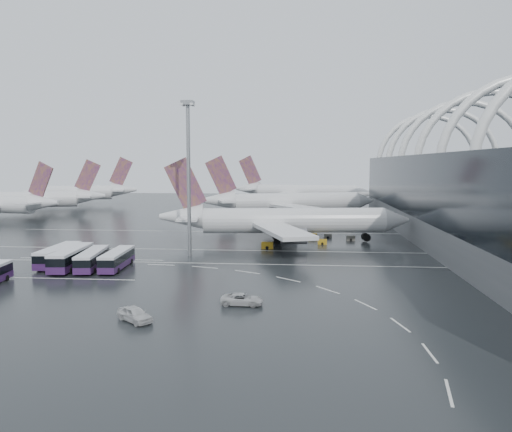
# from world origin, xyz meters

# --- Properties ---
(ground) EXTENTS (420.00, 420.00, 0.00)m
(ground) POSITION_xyz_m (0.00, 0.00, 0.00)
(ground) COLOR black
(ground) RESTS_ON ground
(lane_marking_near) EXTENTS (120.00, 0.25, 0.01)m
(lane_marking_near) POSITION_xyz_m (0.00, -2.00, 0.01)
(lane_marking_near) COLOR white
(lane_marking_near) RESTS_ON ground
(lane_marking_mid) EXTENTS (120.00, 0.25, 0.01)m
(lane_marking_mid) POSITION_xyz_m (0.00, 12.00, 0.01)
(lane_marking_mid) COLOR white
(lane_marking_mid) RESTS_ON ground
(lane_marking_far) EXTENTS (120.00, 0.25, 0.01)m
(lane_marking_far) POSITION_xyz_m (0.00, 40.00, 0.01)
(lane_marking_far) COLOR white
(lane_marking_far) RESTS_ON ground
(bus_bay_line_south) EXTENTS (28.00, 0.25, 0.01)m
(bus_bay_line_south) POSITION_xyz_m (-24.00, -16.00, 0.01)
(bus_bay_line_south) COLOR white
(bus_bay_line_south) RESTS_ON ground
(bus_bay_line_north) EXTENTS (28.00, 0.25, 0.01)m
(bus_bay_line_north) POSITION_xyz_m (-24.00, 0.00, 0.01)
(bus_bay_line_north) COLOR white
(bus_bay_line_north) RESTS_ON ground
(airliner_main) EXTENTS (57.47, 50.03, 19.46)m
(airliner_main) POSITION_xyz_m (11.12, 23.51, 4.87)
(airliner_main) COLOR silver
(airliner_main) RESTS_ON ground
(airliner_gate_b) EXTENTS (57.90, 51.44, 20.62)m
(airliner_gate_b) POSITION_xyz_m (11.25, 74.26, 5.16)
(airliner_gate_b) COLOR silver
(airliner_gate_b) RESTS_ON ground
(airliner_gate_c) EXTENTS (60.63, 55.03, 21.73)m
(airliner_gate_c) POSITION_xyz_m (14.67, 129.59, 5.43)
(airliner_gate_c) COLOR silver
(airliner_gate_c) RESTS_ON ground
(jet_remote_west) EXTENTS (43.12, 34.84, 18.76)m
(jet_remote_west) POSITION_xyz_m (-80.52, 62.22, 4.84)
(jet_remote_west) COLOR silver
(jet_remote_west) RESTS_ON ground
(jet_remote_mid) EXTENTS (44.26, 36.01, 19.66)m
(jet_remote_mid) POSITION_xyz_m (-77.78, 83.32, 5.07)
(jet_remote_mid) COLOR silver
(jet_remote_mid) RESTS_ON ground
(jet_remote_far) EXTENTS (47.88, 38.87, 21.05)m
(jet_remote_far) POSITION_xyz_m (-79.37, 119.08, 5.43)
(jet_remote_far) COLOR silver
(jet_remote_far) RESTS_ON ground
(bus_row_near_a) EXTENTS (3.57, 13.49, 3.30)m
(bus_row_near_a) POSITION_xyz_m (-27.33, -5.90, 1.81)
(bus_row_near_a) COLOR #341645
(bus_row_near_a) RESTS_ON ground
(bus_row_near_b) EXTENTS (4.28, 14.17, 3.44)m
(bus_row_near_b) POSITION_xyz_m (-23.82, -8.26, 1.89)
(bus_row_near_b) COLOR #341645
(bus_row_near_b) RESTS_ON ground
(bus_row_near_c) EXTENTS (4.59, 12.94, 3.12)m
(bus_row_near_c) POSITION_xyz_m (-20.02, -8.40, 1.71)
(bus_row_near_c) COLOR #341645
(bus_row_near_c) RESTS_ON ground
(bus_row_near_d) EXTENTS (3.63, 12.62, 3.07)m
(bus_row_near_d) POSITION_xyz_m (-15.82, -7.90, 1.69)
(bus_row_near_d) COLOR #341645
(bus_row_near_d) RESTS_ON ground
(van_curve_a) EXTENTS (5.47, 2.62, 1.50)m
(van_curve_a) POSITION_xyz_m (8.22, -28.10, 0.75)
(van_curve_a) COLOR silver
(van_curve_a) RESTS_ON ground
(van_curve_b) EXTENTS (5.25, 4.84, 1.74)m
(van_curve_b) POSITION_xyz_m (-3.20, -35.84, 0.87)
(van_curve_b) COLOR silver
(van_curve_b) RESTS_ON ground
(floodlight_mast) EXTENTS (2.29, 2.29, 29.87)m
(floodlight_mast) POSITION_xyz_m (-6.01, 4.88, 18.79)
(floodlight_mast) COLOR gray
(floodlight_mast) RESTS_ON ground
(gse_cart_belly_a) EXTENTS (2.04, 1.21, 1.11)m
(gse_cart_belly_a) POSITION_xyz_m (20.43, 21.53, 0.56)
(gse_cart_belly_a) COLOR #B48618
(gse_cart_belly_a) RESTS_ON ground
(gse_cart_belly_b) EXTENTS (1.88, 1.11, 1.03)m
(gse_cart_belly_b) POSITION_xyz_m (22.18, 31.31, 0.51)
(gse_cart_belly_b) COLOR slate
(gse_cart_belly_b) RESTS_ON ground
(gse_cart_belly_c) EXTENTS (2.47, 1.46, 1.35)m
(gse_cart_belly_c) POSITION_xyz_m (8.54, 14.80, 0.67)
(gse_cart_belly_c) COLOR #B48618
(gse_cart_belly_c) RESTS_ON ground
(gse_cart_belly_d) EXTENTS (2.03, 1.20, 1.11)m
(gse_cart_belly_d) POSITION_xyz_m (27.36, 27.93, 0.55)
(gse_cart_belly_d) COLOR slate
(gse_cart_belly_d) RESTS_ON ground
(gse_cart_belly_e) EXTENTS (2.16, 1.28, 1.18)m
(gse_cart_belly_e) POSITION_xyz_m (18.48, 30.55, 0.59)
(gse_cart_belly_e) COLOR #B48618
(gse_cart_belly_e) RESTS_ON ground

